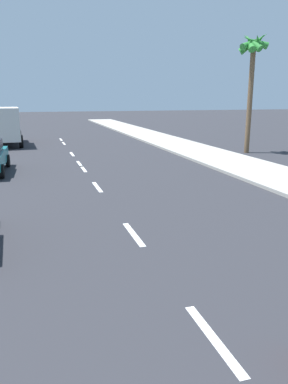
# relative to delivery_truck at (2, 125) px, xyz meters

# --- Properties ---
(ground_plane) EXTENTS (160.00, 160.00, 0.00)m
(ground_plane) POSITION_rel_delivery_truck_xyz_m (4.43, -12.91, -1.50)
(ground_plane) COLOR #2D2D33
(sidewalk_strip) EXTENTS (3.60, 80.00, 0.14)m
(sidewalk_strip) POSITION_rel_delivery_truck_xyz_m (12.49, -10.91, -1.43)
(sidewalk_strip) COLOR #B2ADA3
(sidewalk_strip) RESTS_ON ground
(lane_stripe_2) EXTENTS (0.16, 1.80, 0.01)m
(lane_stripe_2) POSITION_rel_delivery_truck_xyz_m (4.43, -25.53, -1.50)
(lane_stripe_2) COLOR white
(lane_stripe_2) RESTS_ON ground
(lane_stripe_3) EXTENTS (0.16, 1.80, 0.01)m
(lane_stripe_3) POSITION_rel_delivery_truck_xyz_m (4.43, -20.93, -1.50)
(lane_stripe_3) COLOR white
(lane_stripe_3) RESTS_ON ground
(lane_stripe_4) EXTENTS (0.16, 1.80, 0.01)m
(lane_stripe_4) POSITION_rel_delivery_truck_xyz_m (4.43, -15.35, -1.50)
(lane_stripe_4) COLOR white
(lane_stripe_4) RESTS_ON ground
(lane_stripe_5) EXTENTS (0.16, 1.80, 0.01)m
(lane_stripe_5) POSITION_rel_delivery_truck_xyz_m (4.43, -11.24, -1.50)
(lane_stripe_5) COLOR white
(lane_stripe_5) RESTS_ON ground
(lane_stripe_6) EXTENTS (0.16, 1.80, 0.01)m
(lane_stripe_6) POSITION_rel_delivery_truck_xyz_m (4.43, -9.71, -1.50)
(lane_stripe_6) COLOR white
(lane_stripe_6) RESTS_ON ground
(lane_stripe_7) EXTENTS (0.16, 1.80, 0.01)m
(lane_stripe_7) POSITION_rel_delivery_truck_xyz_m (4.43, -6.01, -1.50)
(lane_stripe_7) COLOR white
(lane_stripe_7) RESTS_ON ground
(lane_stripe_8) EXTENTS (0.16, 1.80, 0.01)m
(lane_stripe_8) POSITION_rel_delivery_truck_xyz_m (4.43, -0.09, -1.50)
(lane_stripe_8) COLOR white
(lane_stripe_8) RESTS_ON ground
(lane_stripe_9) EXTENTS (0.16, 1.80, 0.01)m
(lane_stripe_9) POSITION_rel_delivery_truck_xyz_m (4.43, 2.75, -1.50)
(lane_stripe_9) COLOR white
(lane_stripe_9) RESTS_ON ground
(delivery_truck) EXTENTS (2.90, 6.35, 2.80)m
(delivery_truck) POSITION_rel_delivery_truck_xyz_m (0.00, 0.00, 0.00)
(delivery_truck) COLOR maroon
(delivery_truck) RESTS_ON ground
(palm_tree_far) EXTENTS (1.93, 1.74, 7.52)m
(palm_tree_far) POSITION_rel_delivery_truck_xyz_m (15.43, -8.64, 4.48)
(palm_tree_far) COLOR brown
(palm_tree_far) RESTS_ON ground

